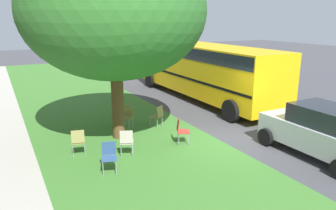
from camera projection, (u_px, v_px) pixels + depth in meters
The scene contains 11 objects.
ground at pixel (224, 139), 11.73m from camera, with size 80.00×80.00×0.00m, color #424247.
grass_verge at pixel (143, 157), 10.27m from camera, with size 48.00×6.00×0.01m, color #3D752D.
street_tree at pixel (114, 12), 10.80m from camera, with size 6.18×6.18×6.72m.
chair_0 at pixel (109, 155), 9.14m from camera, with size 0.53×0.52×0.88m.
chair_1 at pixel (158, 115), 12.92m from camera, with size 0.57×0.57×0.88m.
chair_2 at pixel (78, 140), 10.22m from camera, with size 0.50×0.49×0.88m.
chair_3 at pixel (181, 129), 11.22m from camera, with size 0.55×0.56×0.88m.
chair_4 at pixel (127, 141), 10.20m from camera, with size 0.55×0.54×0.88m.
chair_5 at pixel (128, 115), 12.84m from camera, with size 0.59×0.59×0.88m.
parked_car at pixel (321, 131), 10.14m from camera, with size 3.70×1.92×1.65m.
school_bus at pixel (203, 66), 17.22m from camera, with size 10.40×2.80×2.88m.
Camera 1 is at (-8.75, 6.97, 4.26)m, focal length 34.72 mm.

